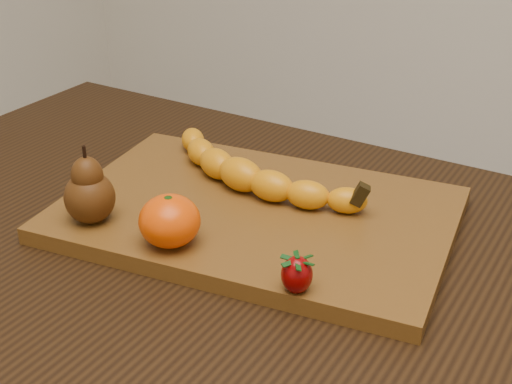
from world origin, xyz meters
The scene contains 6 objects.
table centered at (0.00, 0.00, 0.66)m, with size 1.00×0.70×0.76m.
cutting_board centered at (0.03, 0.07, 0.77)m, with size 0.45×0.30×0.02m, color brown.
banana centered at (-0.01, 0.09, 0.80)m, with size 0.26×0.07×0.04m, color orange, non-canonical shape.
pear centered at (-0.11, -0.06, 0.82)m, with size 0.06×0.06×0.09m, color #4C290C, non-canonical shape.
mandarin centered at (0.00, -0.05, 0.81)m, with size 0.07×0.07×0.06m, color #FC4C02.
strawberry centered at (0.15, -0.06, 0.80)m, with size 0.03×0.03×0.04m, color #7D0304, non-canonical shape.
Camera 1 is at (0.41, -0.56, 1.18)m, focal length 50.00 mm.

